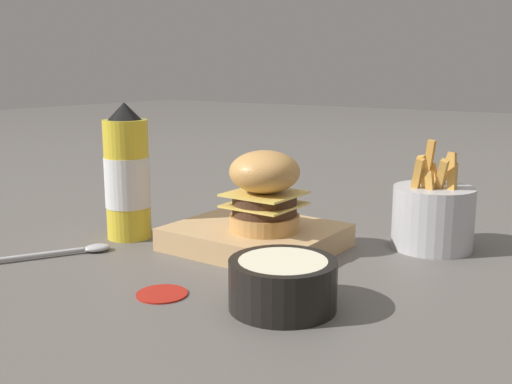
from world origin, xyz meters
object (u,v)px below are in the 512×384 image
object	(u,v)px
ketchup_bottle	(127,177)
spoon	(75,251)
serving_board	(256,237)
fries_basket	(433,216)
side_bowl	(283,283)
burger	(264,191)

from	to	relation	value
ketchup_bottle	spoon	xyz separation A→B (m)	(-0.00, 0.10, -0.09)
serving_board	ketchup_bottle	size ratio (longest dim) A/B	1.08
fries_basket	side_bowl	distance (m)	0.31
serving_board	ketchup_bottle	xyz separation A→B (m)	(0.19, 0.06, 0.08)
side_bowl	ketchup_bottle	bearing A→B (deg)	-15.91
ketchup_bottle	side_bowl	world-z (taller)	ketchup_bottle
serving_board	side_bowl	size ratio (longest dim) A/B	1.90
burger	spoon	bearing A→B (deg)	36.70
fries_basket	spoon	world-z (taller)	fries_basket
burger	ketchup_bottle	xyz separation A→B (m)	(0.21, 0.05, 0.00)
serving_board	ketchup_bottle	distance (m)	0.22
burger	side_bowl	distance (m)	0.21
fries_basket	spoon	size ratio (longest dim) A/B	1.05
burger	fries_basket	xyz separation A→B (m)	(-0.18, -0.16, -0.04)
side_bowl	burger	bearing A→B (deg)	-49.46
ketchup_bottle	fries_basket	distance (m)	0.45
burger	ketchup_bottle	distance (m)	0.22
burger	spoon	size ratio (longest dim) A/B	0.76
serving_board	burger	xyz separation A→B (m)	(-0.02, 0.01, 0.07)
side_bowl	spoon	world-z (taller)	side_bowl
fries_basket	side_bowl	xyz separation A→B (m)	(0.05, 0.31, -0.02)
ketchup_bottle	fries_basket	xyz separation A→B (m)	(-0.40, -0.21, -0.05)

